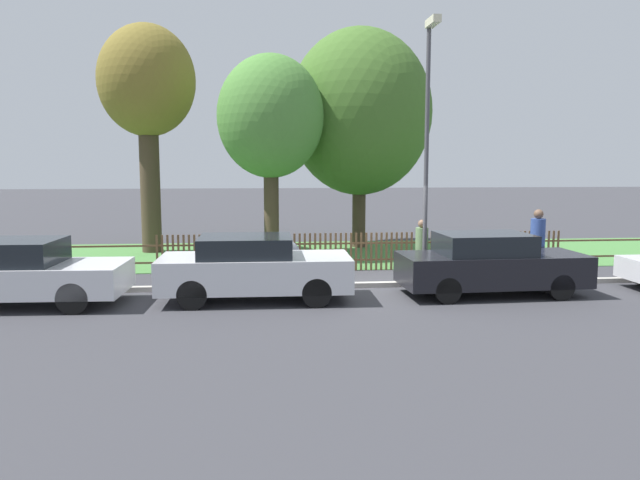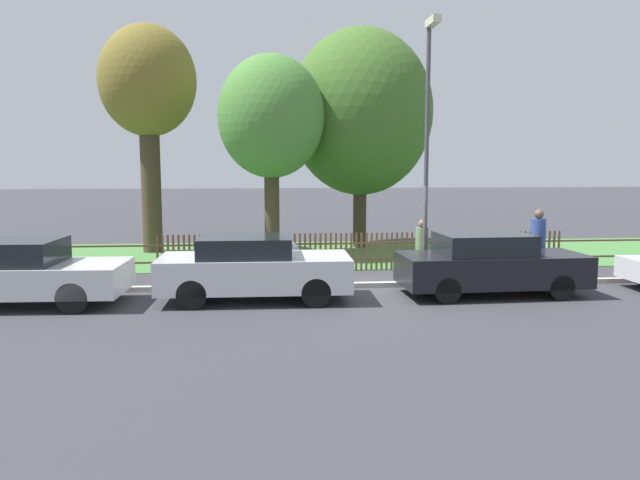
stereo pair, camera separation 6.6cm
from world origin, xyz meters
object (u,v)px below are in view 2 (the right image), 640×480
object	(u,v)px
parked_car_silver_hatchback	(16,272)
tree_nearest_kerb	(148,86)
pedestrian_near_fence	(422,247)
pedestrian_by_lamp	(538,240)
parked_car_navy_estate	(490,264)
parked_car_black_saloon	(253,267)
tree_mid_park	(360,113)
covered_motorcycle	(272,253)
street_lamp	(428,124)
tree_behind_motorcycle	(271,118)

from	to	relation	value
parked_car_silver_hatchback	tree_nearest_kerb	size ratio (longest dim) A/B	0.59
pedestrian_near_fence	pedestrian_by_lamp	size ratio (longest dim) A/B	0.87
parked_car_navy_estate	pedestrian_by_lamp	bearing A→B (deg)	39.34
parked_car_silver_hatchback	parked_car_black_saloon	bearing A→B (deg)	3.02
tree_mid_park	pedestrian_by_lamp	world-z (taller)	tree_mid_park
covered_motorcycle	street_lamp	size ratio (longest dim) A/B	0.27
parked_car_black_saloon	parked_car_navy_estate	xyz separation A→B (m)	(5.49, 0.04, -0.02)
parked_car_black_saloon	covered_motorcycle	xyz separation A→B (m)	(0.45, 2.71, -0.07)
parked_car_black_saloon	covered_motorcycle	world-z (taller)	parked_car_black_saloon
covered_motorcycle	tree_behind_motorcycle	xyz separation A→B (m)	(0.08, 3.87, 3.83)
covered_motorcycle	pedestrian_near_fence	bearing A→B (deg)	-9.51
tree_mid_park	pedestrian_by_lamp	bearing A→B (deg)	-61.81
covered_motorcycle	tree_nearest_kerb	world-z (taller)	tree_nearest_kerb
covered_motorcycle	pedestrian_near_fence	xyz separation A→B (m)	(3.88, -0.88, 0.23)
parked_car_black_saloon	tree_behind_motorcycle	bearing A→B (deg)	86.20
parked_car_silver_hatchback	parked_car_black_saloon	world-z (taller)	parked_car_black_saloon
parked_car_navy_estate	tree_nearest_kerb	xyz separation A→B (m)	(-9.07, 7.95, 4.91)
pedestrian_near_fence	parked_car_black_saloon	bearing A→B (deg)	59.99
tree_behind_motorcycle	covered_motorcycle	bearing A→B (deg)	-91.18
tree_mid_park	pedestrian_near_fence	size ratio (longest dim) A/B	4.83
tree_mid_park	street_lamp	bearing A→B (deg)	-85.26
street_lamp	parked_car_black_saloon	bearing A→B (deg)	-161.18
tree_behind_motorcycle	parked_car_navy_estate	bearing A→B (deg)	-52.83
street_lamp	parked_car_navy_estate	bearing A→B (deg)	-51.12
street_lamp	tree_behind_motorcycle	bearing A→B (deg)	126.67
covered_motorcycle	tree_mid_park	bearing A→B (deg)	63.81
covered_motorcycle	tree_nearest_kerb	xyz separation A→B (m)	(-4.03, 5.28, 4.96)
covered_motorcycle	tree_nearest_kerb	size ratio (longest dim) A/B	0.23
parked_car_navy_estate	street_lamp	xyz separation A→B (m)	(-1.16, 1.43, 3.29)
covered_motorcycle	street_lamp	xyz separation A→B (m)	(3.88, -1.23, 3.34)
tree_nearest_kerb	tree_behind_motorcycle	size ratio (longest dim) A/B	1.18
tree_behind_motorcycle	tree_mid_park	xyz separation A→B (m)	(3.22, 1.97, 0.34)
pedestrian_near_fence	pedestrian_by_lamp	world-z (taller)	pedestrian_by_lamp
parked_car_silver_hatchback	parked_car_black_saloon	distance (m)	5.08
tree_mid_park	pedestrian_by_lamp	xyz separation A→B (m)	(3.66, -6.82, -3.79)
tree_behind_motorcycle	parked_car_silver_hatchback	bearing A→B (deg)	-130.15
parked_car_black_saloon	tree_mid_park	distance (m)	10.20
parked_car_black_saloon	tree_nearest_kerb	world-z (taller)	tree_nearest_kerb
parked_car_black_saloon	parked_car_navy_estate	distance (m)	5.49
tree_mid_park	covered_motorcycle	bearing A→B (deg)	-119.43
parked_car_silver_hatchback	street_lamp	world-z (taller)	street_lamp
tree_behind_motorcycle	pedestrian_by_lamp	xyz separation A→B (m)	(6.87, -4.85, -3.45)
parked_car_silver_hatchback	tree_mid_park	xyz separation A→B (m)	(8.83, 8.62, 4.11)
parked_car_navy_estate	street_lamp	bearing A→B (deg)	126.81
parked_car_navy_estate	pedestrian_by_lamp	world-z (taller)	pedestrian_by_lamp
parked_car_navy_estate	pedestrian_near_fence	distance (m)	2.14
parked_car_navy_estate	tree_behind_motorcycle	bearing A→B (deg)	125.10
tree_nearest_kerb	parked_car_navy_estate	bearing A→B (deg)	-41.25
parked_car_navy_estate	pedestrian_by_lamp	xyz separation A→B (m)	(1.91, 1.69, 0.32)
parked_car_silver_hatchback	pedestrian_by_lamp	xyz separation A→B (m)	(12.49, 1.81, 0.32)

